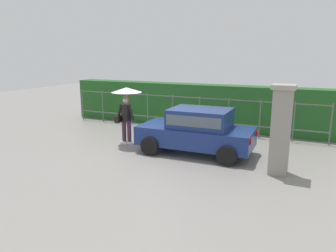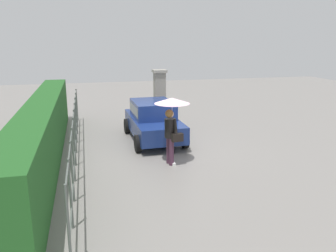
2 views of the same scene
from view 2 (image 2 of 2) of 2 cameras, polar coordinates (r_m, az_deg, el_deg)
ground_plane at (r=11.85m, az=-0.34°, el=-4.20°), size 40.00×40.00×0.00m
car at (r=13.00m, az=-2.47°, el=1.15°), size 3.78×1.94×1.48m
pedestrian at (r=10.29m, az=0.59°, el=1.82°), size 1.07×1.07×2.05m
gate_pillar at (r=15.61m, az=-1.40°, el=5.02°), size 0.60×0.60×2.42m
fence_section at (r=11.26m, az=-15.26°, el=-1.32°), size 11.09×0.05×1.50m
hedge_row at (r=11.30m, az=-19.94°, el=-0.99°), size 12.04×0.90×1.90m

